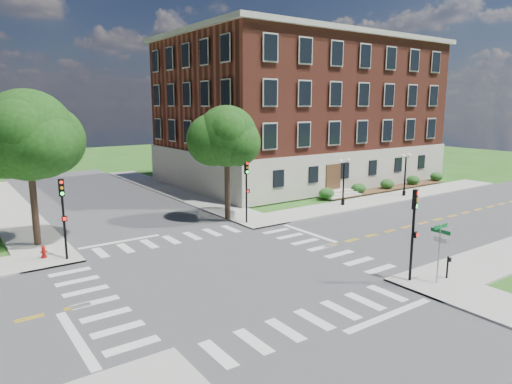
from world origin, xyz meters
TOP-DOWN VIEW (x-y plane):
  - ground at (0.00, 0.00)m, footprint 160.00×160.00m
  - road_ew at (0.00, 0.00)m, footprint 90.00×12.00m
  - road_ns at (0.00, 0.00)m, footprint 12.00×90.00m
  - sidewalk_ne at (15.38, 15.38)m, footprint 34.00×34.00m
  - crosswalk_east at (7.20, 0.00)m, footprint 2.20×10.20m
  - stop_bar_east at (8.80, 3.00)m, footprint 0.40×5.50m
  - main_building at (24.00, 21.99)m, footprint 30.60×22.40m
  - shrub_row at (27.00, 10.80)m, footprint 18.00×2.00m
  - tree_c at (-7.71, 11.03)m, footprint 5.75×5.75m
  - tree_d at (6.04, 9.64)m, footprint 4.76×4.76m
  - traffic_signal_se at (6.93, -6.95)m, footprint 0.38×0.45m
  - traffic_signal_ne at (6.60, 7.76)m, footprint 0.38×0.45m
  - traffic_signal_nw at (-6.86, 6.84)m, footprint 0.35×0.40m
  - twin_lamp_west at (17.30, 7.93)m, footprint 1.36×0.36m
  - twin_lamp_east at (25.46, 7.45)m, footprint 1.36×0.36m
  - street_sign_pole at (7.72, -7.98)m, footprint 1.10×1.10m
  - push_button_post at (8.76, -7.90)m, footprint 0.14×0.21m
  - fire_hydrant at (-7.92, 7.86)m, footprint 0.35×0.35m

SIDE VIEW (x-z plane):
  - ground at x=0.00m, z-range 0.00..0.00m
  - crosswalk_east at x=7.20m, z-range -0.01..0.01m
  - stop_bar_east at x=8.80m, z-range 0.00..0.00m
  - shrub_row at x=27.00m, z-range -0.65..0.65m
  - road_ew at x=0.00m, z-range 0.00..0.01m
  - road_ns at x=0.00m, z-range 0.00..0.01m
  - sidewalk_ne at x=15.38m, z-range 0.00..0.12m
  - fire_hydrant at x=-7.92m, z-range 0.09..0.84m
  - push_button_post at x=8.76m, z-range 0.20..1.40m
  - street_sign_pole at x=7.72m, z-range 0.76..3.86m
  - twin_lamp_west at x=17.30m, z-range 0.41..4.64m
  - twin_lamp_east at x=25.46m, z-range 0.41..4.64m
  - traffic_signal_se at x=6.93m, z-range 0.79..5.59m
  - traffic_signal_ne at x=6.60m, z-range 0.79..5.59m
  - traffic_signal_nw at x=-6.86m, z-range 0.79..5.59m
  - tree_d at x=6.04m, z-range 2.19..11.15m
  - tree_c at x=-7.71m, z-range 2.21..12.20m
  - main_building at x=24.00m, z-range 0.09..16.59m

